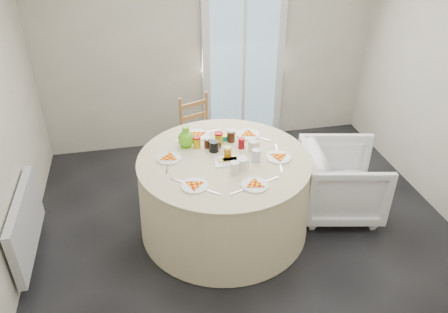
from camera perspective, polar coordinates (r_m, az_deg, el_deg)
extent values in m
plane|color=black|center=(4.19, 3.38, -10.93)|extent=(4.00, 4.00, 0.00)
cube|color=#BCB5A3|center=(5.26, -1.92, 14.78)|extent=(4.00, 0.02, 2.60)
cube|color=silver|center=(5.37, 2.53, 12.33)|extent=(1.00, 0.08, 2.10)
cube|color=silver|center=(4.14, -24.47, -8.03)|extent=(0.07, 1.00, 0.55)
cylinder|color=beige|center=(4.11, 0.00, -5.05)|extent=(1.60, 1.60, 0.81)
imported|color=white|center=(4.46, 15.13, -2.75)|extent=(0.85, 0.89, 0.78)
cube|color=#01A29D|center=(4.18, 0.31, 2.38)|extent=(0.14, 0.10, 0.05)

